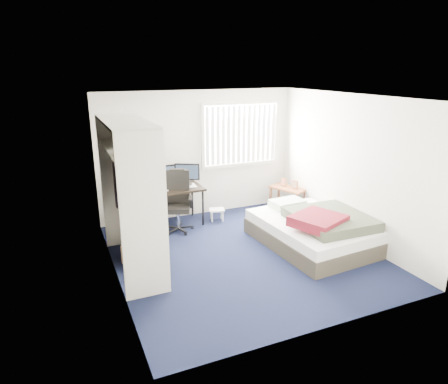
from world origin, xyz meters
TOP-DOWN VIEW (x-y plane):
  - ground at (0.00, 0.00)m, footprint 4.20×4.20m
  - room_shell at (0.00, 0.00)m, footprint 4.20×4.20m
  - window_assembly at (0.90, 2.04)m, footprint 1.72×0.09m
  - closet at (-1.67, 0.27)m, footprint 0.64×1.84m
  - desk at (-0.85, 1.76)m, footprint 1.50×0.74m
  - office_chair at (-0.66, 1.45)m, footprint 0.68×0.68m
  - footstool at (0.17, 1.58)m, footprint 0.34×0.30m
  - nightstand at (1.75, 1.51)m, footprint 0.63×0.83m
  - bed at (1.27, -0.12)m, footprint 1.66×2.13m
  - pine_box at (-1.65, 0.41)m, footprint 0.45×0.39m

SIDE VIEW (x-z plane):
  - ground at x=0.00m, z-range 0.00..0.00m
  - pine_box at x=-1.65m, z-range 0.00..0.29m
  - footstool at x=0.17m, z-range 0.06..0.30m
  - bed at x=1.27m, z-range -0.05..0.62m
  - office_chair at x=-0.66m, z-range -0.13..1.00m
  - nightstand at x=1.75m, z-range 0.10..0.79m
  - desk at x=-0.85m, z-range 0.17..1.36m
  - closet at x=-1.67m, z-range 0.24..2.46m
  - room_shell at x=0.00m, z-range -0.59..3.61m
  - window_assembly at x=0.90m, z-range 0.94..2.26m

